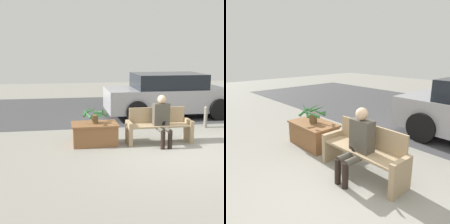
% 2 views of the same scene
% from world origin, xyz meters
% --- Properties ---
extents(ground_plane, '(30.00, 30.00, 0.00)m').
position_xyz_m(ground_plane, '(0.00, 0.00, 0.00)').
color(ground_plane, gray).
extents(road_surface, '(20.00, 6.00, 0.01)m').
position_xyz_m(road_surface, '(0.00, 5.32, 0.00)').
color(road_surface, '#424244').
rests_on(road_surface, ground_plane).
extents(bench, '(1.62, 0.48, 0.86)m').
position_xyz_m(bench, '(-0.28, 0.71, 0.42)').
color(bench, tan).
rests_on(bench, ground_plane).
extents(person_seated, '(0.39, 0.62, 1.21)m').
position_xyz_m(person_seated, '(-0.26, 0.53, 0.67)').
color(person_seated, '#4C473D').
rests_on(person_seated, ground_plane).
extents(planter_box, '(1.11, 0.70, 0.53)m').
position_xyz_m(planter_box, '(-1.87, 0.78, 0.28)').
color(planter_box, brown).
rests_on(planter_box, ground_plane).
extents(potted_plant, '(0.64, 0.65, 0.48)m').
position_xyz_m(potted_plant, '(-1.88, 0.78, 0.75)').
color(potted_plant, brown).
rests_on(potted_plant, planter_box).
extents(parked_car, '(4.46, 1.98, 1.48)m').
position_xyz_m(parked_car, '(1.03, 3.67, 0.74)').
color(parked_car, '#99999E').
rests_on(parked_car, ground_plane).
extents(bollard_post, '(0.11, 0.11, 0.65)m').
position_xyz_m(bollard_post, '(1.55, 1.93, 0.34)').
color(bollard_post, slate).
rests_on(bollard_post, ground_plane).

